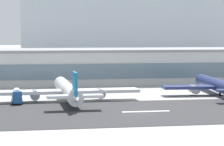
% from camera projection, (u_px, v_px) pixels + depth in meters
% --- Properties ---
extents(ground_plane, '(1400.00, 1400.00, 0.00)m').
position_uv_depth(ground_plane, '(141.00, 113.00, 122.12)').
color(ground_plane, '#9E9E99').
extents(runway_strip, '(800.00, 39.03, 0.08)m').
position_uv_depth(runway_strip, '(140.00, 112.00, 123.33)').
color(runway_strip, '#2D2D30').
rests_on(runway_strip, ground_plane).
extents(runway_centreline_dash_4, '(12.00, 1.20, 0.01)m').
position_uv_depth(runway_centreline_dash_4, '(146.00, 111.00, 123.56)').
color(runway_centreline_dash_4, white).
rests_on(runway_centreline_dash_4, runway_strip).
extents(terminal_building, '(182.93, 30.42, 13.17)m').
position_uv_depth(terminal_building, '(118.00, 65.00, 197.63)').
color(terminal_building, '#B7BABC').
rests_on(terminal_building, ground_plane).
extents(distant_hotel_block, '(148.33, 25.57, 39.09)m').
position_uv_depth(distant_hotel_block, '(146.00, 33.00, 301.84)').
color(distant_hotel_block, '#A8B2BC').
rests_on(distant_hotel_block, ground_plane).
extents(airliner_blue_tail_gate_0, '(41.39, 46.29, 9.66)m').
position_uv_depth(airliner_blue_tail_gate_0, '(68.00, 91.00, 141.94)').
color(airliner_blue_tail_gate_0, silver).
rests_on(airliner_blue_tail_gate_0, ground_plane).
extents(airliner_gold_tail_gate_1, '(35.68, 44.57, 9.30)m').
position_uv_depth(airliner_gold_tail_gate_1, '(220.00, 86.00, 155.20)').
color(airliner_gold_tail_gate_1, navy).
rests_on(airliner_gold_tail_gate_1, ground_plane).
extents(service_fuel_truck_0, '(3.28, 8.64, 3.95)m').
position_uv_depth(service_fuel_truck_0, '(17.00, 96.00, 138.40)').
color(service_fuel_truck_0, '#23569E').
rests_on(service_fuel_truck_0, ground_plane).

